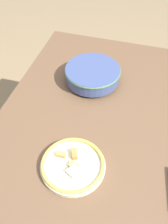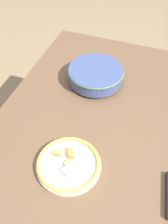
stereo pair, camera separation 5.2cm
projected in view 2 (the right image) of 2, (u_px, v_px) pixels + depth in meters
name	position (u px, v px, depth m)	size (l,w,h in m)	color
ground_plane	(102.00, 198.00, 1.74)	(8.00, 8.00, 0.00)	#7F6B4C
dining_table	(109.00, 135.00, 1.24)	(1.34, 1.04, 0.77)	brown
noodle_bowl	(96.00, 74.00, 1.34)	(0.29, 0.29, 0.08)	#384775
food_plate	(69.00, 164.00, 1.02)	(0.25, 0.25, 0.04)	beige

